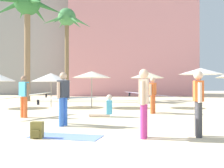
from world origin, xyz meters
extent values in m
plane|color=beige|center=(0.00, 0.00, 0.00)|extent=(120.00, 120.00, 0.00)
cube|color=pink|center=(5.43, 32.79, 8.91)|extent=(16.73, 9.44, 17.81)
cube|color=gray|center=(-7.27, 38.75, 13.96)|extent=(16.44, 9.79, 27.91)
cylinder|color=#896B4C|center=(-5.57, 18.32, 4.28)|extent=(0.51, 0.51, 8.56)
sphere|color=#2D6B33|center=(-5.57, 18.32, 8.56)|extent=(2.26, 2.26, 2.26)
cone|color=#2D6B33|center=(-3.77, 18.32, 8.08)|extent=(2.65, 0.50, 1.43)
cone|color=#2D6B33|center=(-4.94, 19.97, 8.01)|extent=(1.39, 2.62, 1.55)
cone|color=#2D6B33|center=(-6.38, 19.96, 8.16)|extent=(1.63, 2.62, 1.26)
cone|color=#2D6B33|center=(-7.32, 18.46, 7.98)|extent=(2.62, 0.70, 1.61)
cone|color=#2D6B33|center=(-6.66, 16.84, 8.21)|extent=(1.99, 2.45, 1.19)
cone|color=#2D6B33|center=(-4.60, 16.77, 8.18)|extent=(1.84, 2.53, 1.23)
cylinder|color=brown|center=(-2.35, 20.06, 3.89)|extent=(0.39, 0.39, 7.77)
sphere|color=#428447|center=(-2.35, 20.06, 7.77)|extent=(1.66, 1.66, 1.66)
cone|color=#428447|center=(-1.04, 20.22, 7.35)|extent=(2.00, 0.60, 1.17)
cone|color=#428447|center=(-1.62, 21.23, 7.50)|extent=(1.38, 1.91, 0.90)
cone|color=#428447|center=(-2.93, 21.29, 7.46)|extent=(1.18, 1.98, 0.97)
cone|color=#428447|center=(-3.70, 20.26, 7.47)|extent=(2.05, 0.66, 0.95)
cone|color=#428447|center=(-2.97, 18.94, 7.26)|extent=(1.24, 1.84, 1.33)
cone|color=#428447|center=(-1.64, 18.99, 7.28)|extent=(1.37, 1.80, 1.31)
cylinder|color=gray|center=(6.74, 10.95, 1.21)|extent=(0.06, 0.06, 2.43)
cone|color=white|center=(6.74, 10.95, 2.23)|extent=(2.69, 2.69, 0.39)
cylinder|color=gray|center=(3.33, 10.81, 1.08)|extent=(0.06, 0.06, 2.17)
cone|color=beige|center=(3.33, 10.81, 1.98)|extent=(2.07, 2.07, 0.38)
cylinder|color=gray|center=(-0.02, 11.09, 1.11)|extent=(0.06, 0.06, 2.21)
cone|color=beige|center=(-0.02, 11.09, 2.01)|extent=(2.34, 2.34, 0.40)
cylinder|color=gray|center=(-2.53, 11.57, 1.05)|extent=(0.06, 0.06, 2.11)
cone|color=white|center=(-2.53, 11.57, 1.85)|extent=(2.41, 2.41, 0.52)
cube|color=#6684E0|center=(-0.68, 1.83, 0.01)|extent=(1.99, 1.36, 0.01)
cube|color=olive|center=(-1.40, 1.70, 0.21)|extent=(0.33, 0.23, 0.42)
cube|color=brown|center=(-1.42, 1.59, 0.13)|extent=(0.22, 0.10, 0.18)
cylinder|color=blue|center=(-0.91, 3.80, 0.47)|extent=(0.22, 0.22, 0.94)
cylinder|color=blue|center=(-1.01, 3.62, 0.47)|extent=(0.22, 0.22, 0.94)
cube|color=#333842|center=(-0.96, 3.71, 1.22)|extent=(0.39, 0.46, 0.57)
sphere|color=#D1A889|center=(-0.96, 3.71, 1.65)|extent=(0.33, 0.33, 0.24)
cylinder|color=#D1A889|center=(-0.83, 3.92, 1.19)|extent=(0.14, 0.14, 0.54)
cylinder|color=#D1A889|center=(-1.09, 3.49, 1.19)|extent=(0.14, 0.14, 0.54)
ellipsoid|color=white|center=(-0.96, 4.01, 0.90)|extent=(2.56, 1.50, 0.18)
ellipsoid|color=#255E92|center=(-0.96, 4.01, 0.90)|extent=(2.58, 1.53, 0.15)
cube|color=black|center=(-1.93, 4.51, 0.73)|extent=(0.10, 0.06, 0.18)
cylinder|color=orange|center=(2.94, 7.44, 0.44)|extent=(0.22, 0.22, 0.88)
cylinder|color=orange|center=(2.82, 7.28, 0.44)|extent=(0.22, 0.22, 0.88)
cube|color=orange|center=(2.88, 7.36, 1.18)|extent=(0.41, 0.45, 0.58)
sphere|color=#D1A889|center=(2.88, 7.36, 1.61)|extent=(0.34, 0.34, 0.24)
cylinder|color=#D1A889|center=(3.03, 7.56, 1.14)|extent=(0.14, 0.14, 0.56)
cylinder|color=#D1A889|center=(2.73, 7.16, 1.14)|extent=(0.14, 0.14, 0.56)
ellipsoid|color=white|center=(2.88, 7.66, 0.90)|extent=(2.63, 1.82, 0.29)
ellipsoid|color=#531ACD|center=(2.88, 7.66, 0.90)|extent=(2.65, 1.85, 0.26)
cube|color=black|center=(1.89, 8.28, 0.88)|extent=(0.11, 0.07, 0.19)
cylinder|color=orange|center=(-2.76, 6.11, 0.44)|extent=(0.23, 0.23, 0.88)
cylinder|color=orange|center=(-2.91, 6.24, 0.44)|extent=(0.23, 0.23, 0.88)
cube|color=#4CB2DB|center=(-2.84, 6.17, 1.19)|extent=(0.45, 0.42, 0.60)
sphere|color=#936B51|center=(-2.84, 6.17, 1.63)|extent=(0.34, 0.34, 0.24)
cylinder|color=#936B51|center=(-2.64, 6.02, 1.15)|extent=(0.14, 0.14, 0.57)
cylinder|color=#936B51|center=(-3.03, 6.33, 1.15)|extent=(0.14, 0.14, 0.57)
ellipsoid|color=white|center=(-2.84, 6.47, 0.90)|extent=(1.95, 2.87, 0.27)
ellipsoid|color=gold|center=(-2.84, 6.47, 0.90)|extent=(1.98, 2.89, 0.24)
cube|color=black|center=(-2.16, 7.56, 0.86)|extent=(0.07, 0.10, 0.19)
cylinder|color=#3D3D42|center=(2.72, 1.47, 0.46)|extent=(0.19, 0.19, 0.93)
cylinder|color=#3D3D42|center=(2.76, 1.67, 0.46)|extent=(0.19, 0.19, 0.93)
cube|color=orange|center=(2.74, 1.57, 1.19)|extent=(0.31, 0.44, 0.53)
sphere|color=beige|center=(2.74, 1.57, 1.60)|extent=(0.29, 0.29, 0.24)
cylinder|color=beige|center=(2.68, 1.33, 1.16)|extent=(0.12, 0.12, 0.51)
cylinder|color=beige|center=(2.80, 1.81, 1.16)|extent=(0.12, 0.12, 0.51)
cylinder|color=#B7337F|center=(1.27, 1.41, 0.44)|extent=(0.20, 0.20, 0.87)
cylinder|color=#B7337F|center=(1.33, 1.60, 0.44)|extent=(0.20, 0.20, 0.87)
cube|color=beige|center=(1.30, 1.51, 1.18)|extent=(0.33, 0.45, 0.62)
sphere|color=#D1A889|center=(1.30, 1.51, 1.63)|extent=(0.30, 0.30, 0.24)
cylinder|color=#D1A889|center=(1.22, 1.27, 1.15)|extent=(0.13, 0.13, 0.59)
cylinder|color=#D1A889|center=(1.37, 1.75, 1.15)|extent=(0.13, 0.13, 0.59)
cylinder|color=beige|center=(0.29, 6.14, 0.08)|extent=(0.88, 0.29, 0.16)
cylinder|color=beige|center=(0.32, 6.34, 0.08)|extent=(0.88, 0.29, 0.16)
cube|color=#4CB2DB|center=(0.73, 6.18, 0.41)|extent=(0.28, 0.43, 0.57)
sphere|color=beige|center=(0.73, 6.18, 0.83)|extent=(0.27, 0.27, 0.24)
camera|label=1|loc=(-0.02, -5.17, 1.33)|focal=42.84mm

